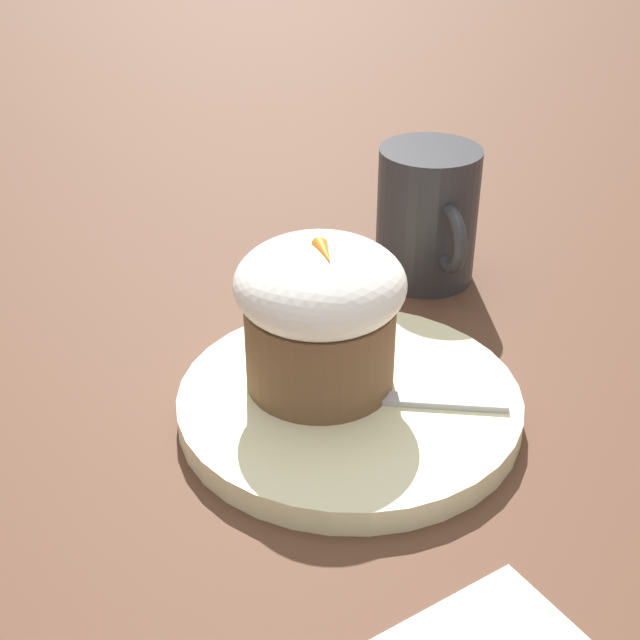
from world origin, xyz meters
TOP-DOWN VIEW (x-y plane):
  - ground_plane at (0.00, 0.00)m, footprint 4.00×4.00m
  - dessert_plate at (0.00, 0.00)m, footprint 0.20×0.20m
  - carrot_cake at (-0.02, -0.01)m, footprint 0.10×0.10m
  - spoon at (0.01, -0.00)m, footprint 0.07×0.13m
  - coffee_cup at (-0.15, 0.11)m, footprint 0.10×0.07m

SIDE VIEW (x-z plane):
  - ground_plane at x=0.00m, z-range 0.00..0.00m
  - dessert_plate at x=0.00m, z-range 0.00..0.02m
  - spoon at x=0.01m, z-range 0.02..0.02m
  - coffee_cup at x=-0.15m, z-range 0.00..0.10m
  - carrot_cake at x=-0.02m, z-range 0.02..0.11m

